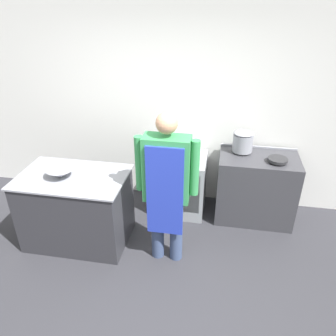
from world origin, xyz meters
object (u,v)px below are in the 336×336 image
object	(u,v)px
stove	(255,188)
person_cook	(167,183)
saute_pan	(278,160)
mixing_bowl	(61,173)
stock_pot	(243,141)
fridge_unit	(182,184)

from	to	relation	value
stove	person_cook	size ratio (longest dim) A/B	0.57
saute_pan	stove	bearing A→B (deg)	151.65
stove	saute_pan	world-z (taller)	saute_pan
mixing_bowl	saute_pan	world-z (taller)	mixing_bowl
person_cook	saute_pan	bearing A→B (deg)	35.77
person_cook	stock_pot	bearing A→B (deg)	54.10
fridge_unit	saute_pan	xyz separation A→B (m)	(1.15, -0.12, 0.53)
stove	fridge_unit	distance (m)	0.96
mixing_bowl	stock_pot	bearing A→B (deg)	26.28
fridge_unit	mixing_bowl	bearing A→B (deg)	-144.50
stock_pot	saute_pan	bearing A→B (deg)	-27.17
stock_pot	saute_pan	distance (m)	0.48
fridge_unit	saute_pan	world-z (taller)	saute_pan
fridge_unit	person_cook	bearing A→B (deg)	-92.18
fridge_unit	saute_pan	size ratio (longest dim) A/B	3.37
stove	fridge_unit	xyz separation A→B (m)	(-0.96, 0.02, -0.05)
stove	person_cook	bearing A→B (deg)	-135.93
fridge_unit	mixing_bowl	world-z (taller)	mixing_bowl
stove	stock_pot	world-z (taller)	stock_pot
fridge_unit	stock_pot	world-z (taller)	stock_pot
stove	fridge_unit	world-z (taller)	stove
person_cook	saute_pan	xyz separation A→B (m)	(1.19, 0.86, -0.06)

